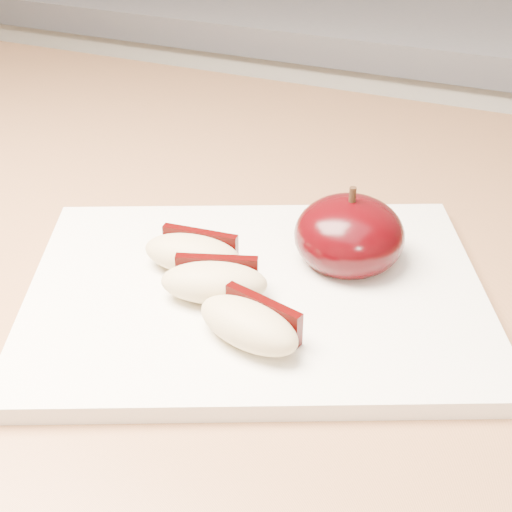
% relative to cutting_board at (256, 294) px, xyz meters
% --- Properties ---
extents(back_cabinet, '(2.40, 0.62, 0.94)m').
position_rel_cutting_board_xyz_m(back_cabinet, '(0.02, 0.81, -0.44)').
color(back_cabinet, silver).
rests_on(back_cabinet, ground).
extents(cutting_board, '(0.38, 0.34, 0.01)m').
position_rel_cutting_board_xyz_m(cutting_board, '(0.00, 0.00, 0.00)').
color(cutting_board, white).
rests_on(cutting_board, island_counter).
extents(apple_half, '(0.08, 0.08, 0.07)m').
position_rel_cutting_board_xyz_m(apple_half, '(0.05, 0.06, 0.03)').
color(apple_half, black).
rests_on(apple_half, cutting_board).
extents(apple_wedge_a, '(0.07, 0.04, 0.03)m').
position_rel_cutting_board_xyz_m(apple_wedge_a, '(-0.05, 0.00, 0.02)').
color(apple_wedge_a, tan).
rests_on(apple_wedge_a, cutting_board).
extents(apple_wedge_b, '(0.08, 0.06, 0.03)m').
position_rel_cutting_board_xyz_m(apple_wedge_b, '(-0.02, -0.02, 0.02)').
color(apple_wedge_b, tan).
rests_on(apple_wedge_b, cutting_board).
extents(apple_wedge_c, '(0.08, 0.05, 0.03)m').
position_rel_cutting_board_xyz_m(apple_wedge_c, '(0.02, -0.05, 0.02)').
color(apple_wedge_c, tan).
rests_on(apple_wedge_c, cutting_board).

